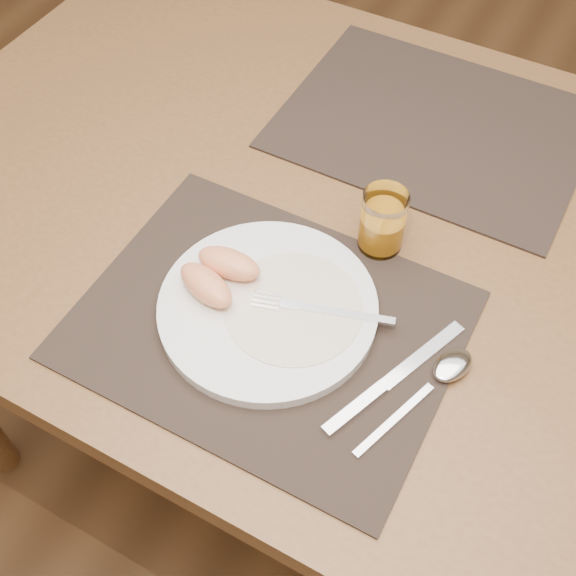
# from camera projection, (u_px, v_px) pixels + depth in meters

# --- Properties ---
(ground) EXTENTS (5.00, 5.00, 0.00)m
(ground) POSITION_uv_depth(u_px,v_px,m) (335.00, 447.00, 1.59)
(ground) COLOR brown
(ground) RESTS_ON ground
(table) EXTENTS (1.40, 0.90, 0.75)m
(table) POSITION_uv_depth(u_px,v_px,m) (359.00, 255.00, 1.06)
(table) COLOR brown
(table) RESTS_ON ground
(placemat_near) EXTENTS (0.45, 0.35, 0.00)m
(placemat_near) POSITION_uv_depth(u_px,v_px,m) (267.00, 324.00, 0.88)
(placemat_near) COLOR black
(placemat_near) RESTS_ON table
(placemat_far) EXTENTS (0.45, 0.35, 0.00)m
(placemat_far) POSITION_uv_depth(u_px,v_px,m) (434.00, 125.00, 1.10)
(placemat_far) COLOR black
(placemat_far) RESTS_ON table
(plate) EXTENTS (0.27, 0.27, 0.02)m
(plate) POSITION_uv_depth(u_px,v_px,m) (268.00, 308.00, 0.88)
(plate) COLOR white
(plate) RESTS_ON placemat_near
(plate_dressing) EXTENTS (0.17, 0.17, 0.00)m
(plate_dressing) POSITION_uv_depth(u_px,v_px,m) (293.00, 307.00, 0.87)
(plate_dressing) COLOR white
(plate_dressing) RESTS_ON plate
(fork) EXTENTS (0.17, 0.07, 0.00)m
(fork) POSITION_uv_depth(u_px,v_px,m) (310.00, 308.00, 0.87)
(fork) COLOR silver
(fork) RESTS_ON plate
(knife) EXTENTS (0.09, 0.21, 0.01)m
(knife) POSITION_uv_depth(u_px,v_px,m) (384.00, 386.00, 0.82)
(knife) COLOR silver
(knife) RESTS_ON placemat_near
(spoon) EXTENTS (0.08, 0.19, 0.01)m
(spoon) POSITION_uv_depth(u_px,v_px,m) (444.00, 373.00, 0.83)
(spoon) COLOR silver
(spoon) RESTS_ON placemat_near
(juice_glass) EXTENTS (0.06, 0.06, 0.09)m
(juice_glass) POSITION_uv_depth(u_px,v_px,m) (382.00, 224.00, 0.92)
(juice_glass) COLOR white
(juice_glass) RESTS_ON placemat_near
(grapefruit_wedges) EXTENTS (0.10, 0.10, 0.03)m
(grapefruit_wedges) POSITION_uv_depth(u_px,v_px,m) (218.00, 274.00, 0.88)
(grapefruit_wedges) COLOR #EE9461
(grapefruit_wedges) RESTS_ON plate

